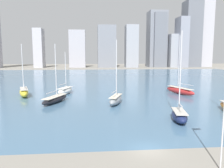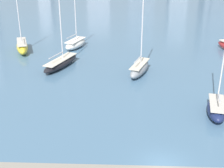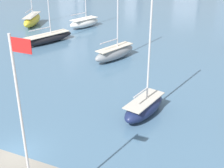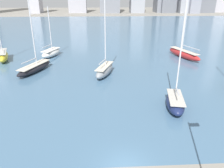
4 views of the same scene
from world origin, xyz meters
TOP-DOWN VIEW (x-y plane):
  - ground_plane at (0.00, 0.00)m, footprint 500.00×500.00m
  - harbor_water at (0.00, 70.00)m, footprint 180.00×140.00m
  - sailboat_black at (-14.54, 25.80)m, footprint 5.63×9.76m
  - sailboat_gray at (-1.28, 23.08)m, footprint 4.37×7.73m
  - sailboat_yellow at (-23.68, 33.94)m, footprint 4.59×8.27m
  - sailboat_white at (-13.67, 36.91)m, footprint 4.66×7.18m
  - sailboat_navy at (7.49, 9.98)m, footprint 3.38×6.51m

SIDE VIEW (x-z plane):
  - ground_plane at x=0.00m, z-range 0.00..0.00m
  - harbor_water at x=0.00m, z-range 0.00..0.00m
  - sailboat_black at x=-14.54m, z-range -5.62..7.28m
  - sailboat_white at x=-13.67m, z-range -4.70..6.61m
  - sailboat_navy at x=7.49m, z-range -6.10..8.10m
  - sailboat_gray at x=-1.28m, z-range -5.79..7.89m
  - sailboat_yellow at x=-23.68m, z-range -5.49..7.80m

